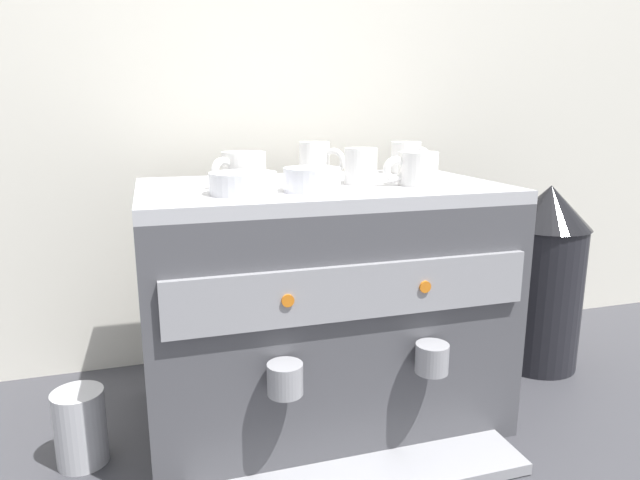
{
  "coord_description": "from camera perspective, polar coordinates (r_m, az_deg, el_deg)",
  "views": [
    {
      "loc": [
        -0.3,
        -1.0,
        0.61
      ],
      "look_at": [
        0.0,
        0.0,
        0.36
      ],
      "focal_mm": 31.22,
      "sensor_mm": 36.0,
      "label": 1
    }
  ],
  "objects": [
    {
      "name": "ground_plane",
      "position": [
        1.2,
        0.0,
        -17.04
      ],
      "size": [
        4.0,
        4.0,
        0.0
      ],
      "primitive_type": "plane",
      "color": "#38383D"
    },
    {
      "name": "tiled_backsplash_wall",
      "position": [
        1.38,
        -4.31,
        11.26
      ],
      "size": [
        2.8,
        0.03,
        1.12
      ],
      "primitive_type": "cube",
      "color": "silver",
      "rests_on": "ground_plane"
    },
    {
      "name": "espresso_machine",
      "position": [
        1.1,
        0.07,
        -6.59
      ],
      "size": [
        0.66,
        0.51,
        0.47
      ],
      "color": "#4C4C51",
      "rests_on": "ground_plane"
    },
    {
      "name": "ceramic_cup_0",
      "position": [
        1.24,
        8.93,
        8.35
      ],
      "size": [
        0.07,
        0.1,
        0.07
      ],
      "color": "white",
      "rests_on": "espresso_machine"
    },
    {
      "name": "ceramic_cup_1",
      "position": [
        1.05,
        4.26,
        7.58
      ],
      "size": [
        0.08,
        0.08,
        0.07
      ],
      "color": "white",
      "rests_on": "espresso_machine"
    },
    {
      "name": "ceramic_cup_2",
      "position": [
        1.04,
        9.84,
        7.23
      ],
      "size": [
        0.11,
        0.07,
        0.06
      ],
      "color": "white",
      "rests_on": "espresso_machine"
    },
    {
      "name": "ceramic_cup_3",
      "position": [
        1.13,
        -0.4,
        8.17
      ],
      "size": [
        0.08,
        0.08,
        0.07
      ],
      "color": "white",
      "rests_on": "espresso_machine"
    },
    {
      "name": "ceramic_cup_4",
      "position": [
        1.03,
        -7.98,
        7.24
      ],
      "size": [
        0.11,
        0.09,
        0.06
      ],
      "color": "white",
      "rests_on": "espresso_machine"
    },
    {
      "name": "ceramic_bowl_0",
      "position": [
        0.93,
        -7.89,
        5.74
      ],
      "size": [
        0.11,
        0.11,
        0.04
      ],
      "color": "white",
      "rests_on": "espresso_machine"
    },
    {
      "name": "ceramic_bowl_1",
      "position": [
        0.95,
        -0.82,
        6.16
      ],
      "size": [
        0.1,
        0.1,
        0.04
      ],
      "color": "white",
      "rests_on": "espresso_machine"
    },
    {
      "name": "coffee_grinder",
      "position": [
        1.42,
        21.9,
        -3.45
      ],
      "size": [
        0.19,
        0.19,
        0.44
      ],
      "color": "black",
      "rests_on": "ground_plane"
    },
    {
      "name": "milk_pitcher",
      "position": [
        1.1,
        -23.34,
        -17.2
      ],
      "size": [
        0.09,
        0.09,
        0.13
      ],
      "primitive_type": "cylinder",
      "color": "#B7B7BC",
      "rests_on": "ground_plane"
    }
  ]
}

